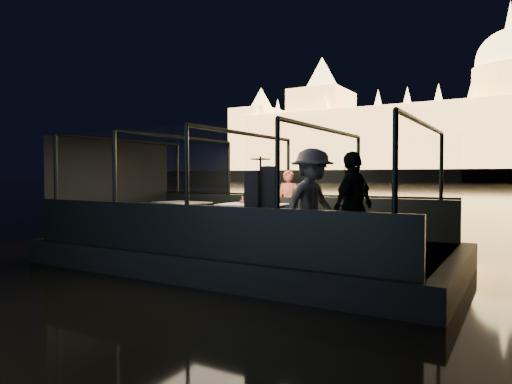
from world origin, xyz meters
The scene contains 30 objects.
river_water centered at (0.00, 80.00, 0.00)m, with size 500.00×500.00×0.00m, color black.
boat_hull centered at (0.00, 0.00, 0.00)m, with size 8.60×4.40×1.00m, color black.
boat_deck centered at (0.00, 0.00, 0.48)m, with size 8.00×4.00×0.04m, color black.
gunwale_port centered at (0.00, 2.00, 0.95)m, with size 8.00×0.08×0.90m, color black.
gunwale_starboard centered at (0.00, -2.00, 0.95)m, with size 8.00×0.08×0.90m, color black.
cabin_glass_port centered at (0.00, 2.00, 2.10)m, with size 8.00×0.02×1.40m, color #99B2B2, non-canonical shape.
cabin_glass_starboard centered at (0.00, -2.00, 2.10)m, with size 8.00×0.02×1.40m, color #99B2B2, non-canonical shape.
cabin_roof_glass centered at (0.00, 0.00, 2.80)m, with size 8.00×4.00×0.02m, color #99B2B2, non-canonical shape.
end_wall_fore centered at (-4.00, 0.00, 1.65)m, with size 0.02×4.00×2.30m, color black, non-canonical shape.
end_wall_aft centered at (4.00, 0.00, 1.65)m, with size 0.02×4.00×2.30m, color black, non-canonical shape.
canopy_ribs centered at (0.00, 0.00, 1.65)m, with size 8.00×4.00×2.30m, color black, non-canonical shape.
embankment centered at (0.00, 210.00, 1.00)m, with size 400.00×140.00×6.00m, color #423D33.
parliament_building centered at (0.00, 175.00, 29.00)m, with size 220.00×32.00×60.00m, color #F2D18C, non-canonical shape.
dining_table_central centered at (-0.23, 0.65, 0.89)m, with size 1.45×1.05×0.77m, color silver.
dining_table_aft centered at (-2.68, 1.09, 0.89)m, with size 1.36×0.98×0.72m, color beige.
chair_port_left centered at (-0.38, 1.18, 0.95)m, with size 0.45×0.45×0.96m, color black.
chair_port_right centered at (0.14, 1.23, 0.95)m, with size 0.41×0.41×0.89m, color black.
coat_stand centered at (1.25, -1.58, 1.40)m, with size 0.48×0.39×1.74m, color black, non-canonical shape.
person_woman_coral centered at (0.20, 1.62, 1.25)m, with size 0.56×0.37×1.54m, color #F17257.
person_man_maroon centered at (-0.37, 1.63, 1.25)m, with size 0.79×0.62×1.66m, color #411712.
passenger_stripe centered at (2.12, -1.37, 1.35)m, with size 1.20×0.68×1.86m, color silver.
passenger_dark centered at (2.75, -1.18, 1.35)m, with size 1.06×0.45×1.81m, color black.
wine_bottle centered at (-0.44, 0.67, 1.42)m, with size 0.07×0.07×0.33m, color #14381F.
bread_basket centered at (-0.54, 0.76, 1.31)m, with size 0.19×0.19×0.08m, color brown.
amber_candle centered at (0.15, 0.70, 1.31)m, with size 0.06×0.06×0.08m, color #FA8D3E.
plate_near centered at (0.30, 0.66, 1.27)m, with size 0.25×0.25×0.02m, color silver.
plate_far centered at (-0.37, 0.87, 1.27)m, with size 0.22×0.22×0.01m, color white.
wine_glass_white centered at (-0.46, 0.57, 1.36)m, with size 0.06×0.06×0.17m, color silver, non-canonical shape.
wine_glass_red centered at (0.17, 1.05, 1.36)m, with size 0.06×0.06×0.18m, color silver, non-canonical shape.
wine_glass_empty centered at (0.09, 0.59, 1.36)m, with size 0.07×0.07×0.20m, color silver, non-canonical shape.
Camera 1 is at (5.11, -8.28, 1.91)m, focal length 32.00 mm.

